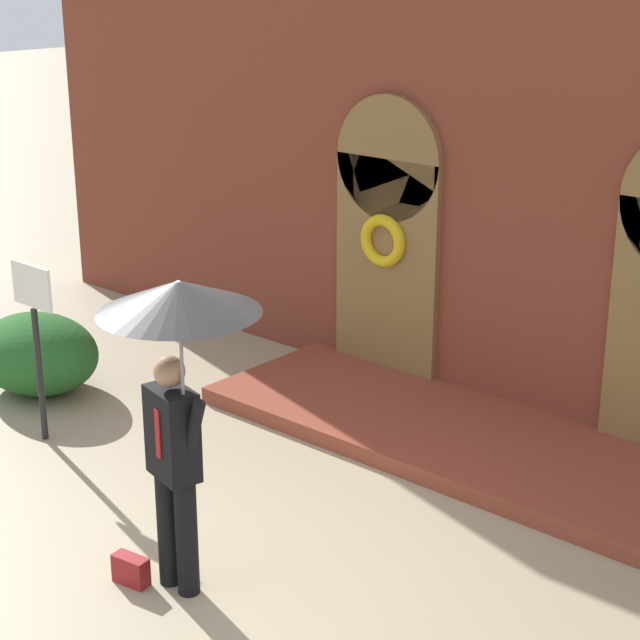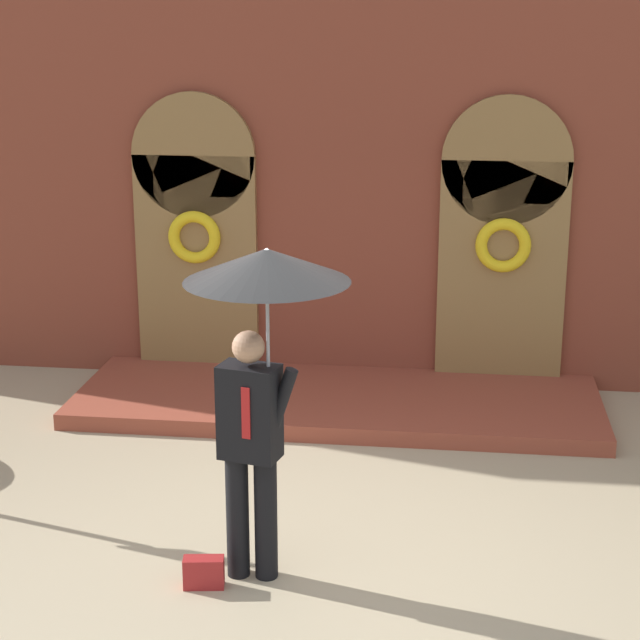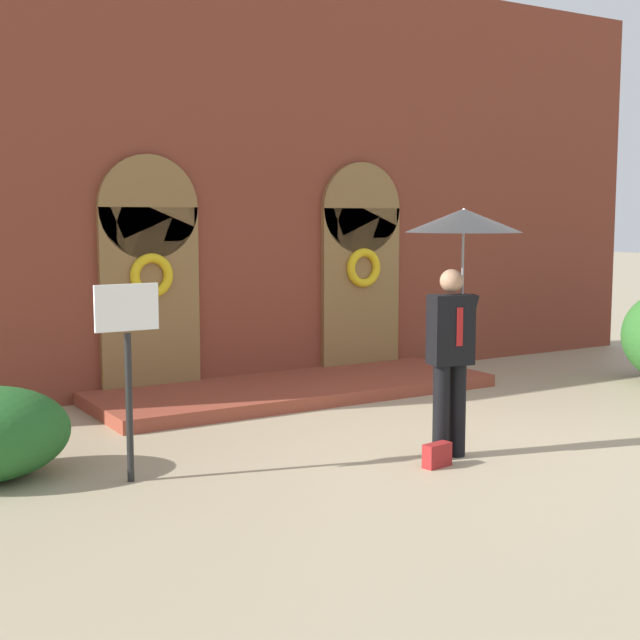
{
  "view_description": "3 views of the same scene",
  "coord_description": "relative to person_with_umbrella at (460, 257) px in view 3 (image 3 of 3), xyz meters",
  "views": [
    {
      "loc": [
        4.98,
        -4.66,
        4.37
      ],
      "look_at": [
        -0.46,
        1.55,
        1.54
      ],
      "focal_mm": 60.0,
      "sensor_mm": 36.0,
      "label": 1
    },
    {
      "loc": [
        1.11,
        -6.9,
        3.82
      ],
      "look_at": [
        0.03,
        1.46,
        1.39
      ],
      "focal_mm": 60.0,
      "sensor_mm": 36.0,
      "label": 2
    },
    {
      "loc": [
        -5.62,
        -6.69,
        2.3
      ],
      "look_at": [
        -0.33,
        1.9,
        1.11
      ],
      "focal_mm": 50.0,
      "sensor_mm": 36.0,
      "label": 3
    }
  ],
  "objects": [
    {
      "name": "building_facade",
      "position": [
        0.12,
        4.42,
        0.77
      ],
      "size": [
        14.0,
        2.3,
        5.6
      ],
      "color": "brown",
      "rests_on": "ground"
    },
    {
      "name": "handbag",
      "position": [
        -0.4,
        -0.2,
        -1.8
      ],
      "size": [
        0.29,
        0.16,
        0.22
      ],
      "primitive_type": "cube",
      "rotation": [
        0.0,
        0.0,
        0.15
      ],
      "color": "maroon",
      "rests_on": "ground"
    },
    {
      "name": "sign_post",
      "position": [
        -2.95,
        0.84,
        -0.75
      ],
      "size": [
        0.56,
        0.06,
        1.72
      ],
      "color": "black",
      "rests_on": "ground"
    },
    {
      "name": "person_with_umbrella",
      "position": [
        0.0,
        0.0,
        0.0
      ],
      "size": [
        1.1,
        1.1,
        2.36
      ],
      "color": "black",
      "rests_on": "ground"
    },
    {
      "name": "ground_plane",
      "position": [
        0.12,
        0.27,
        -1.91
      ],
      "size": [
        80.0,
        80.0,
        0.0
      ],
      "primitive_type": "plane",
      "color": "tan"
    }
  ]
}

